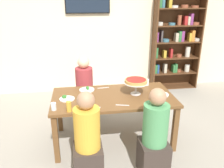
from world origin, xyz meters
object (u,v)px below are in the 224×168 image
(beer_glass_amber_tall, at_px, (69,106))
(cutlery_fork_far, at_px, (103,88))
(diner_far_left, at_px, (85,93))
(cutlery_knife_near, at_px, (154,104))
(salad_plate_spare, at_px, (161,94))
(salad_plate_near_diner, at_px, (87,89))
(water_glass_clear_far, at_px, (54,106))
(cutlery_knife_far, at_px, (94,107))
(cutlery_fork_near, at_px, (122,105))
(bookshelf, at_px, (176,40))
(deep_dish_pizza_stand, at_px, (136,82))
(diner_near_right, at_px, (154,139))
(salad_plate_far_diner, at_px, (66,98))
(water_glass_clear_near, at_px, (147,82))
(dining_table, at_px, (113,101))
(diner_near_left, at_px, (88,144))

(beer_glass_amber_tall, bearing_deg, cutlery_fork_far, 54.74)
(diner_far_left, distance_m, cutlery_knife_near, 1.46)
(salad_plate_spare, distance_m, cutlery_fork_far, 0.90)
(salad_plate_near_diner, height_order, cutlery_fork_far, salad_plate_near_diner)
(beer_glass_amber_tall, distance_m, water_glass_clear_far, 0.21)
(beer_glass_amber_tall, xyz_separation_m, cutlery_knife_far, (0.32, 0.07, -0.07))
(cutlery_fork_near, bearing_deg, bookshelf, 68.03)
(salad_plate_spare, height_order, cutlery_fork_near, salad_plate_spare)
(deep_dish_pizza_stand, xyz_separation_m, salad_plate_spare, (0.35, -0.09, -0.17))
(diner_near_right, distance_m, salad_plate_far_diner, 1.33)
(water_glass_clear_near, xyz_separation_m, water_glass_clear_far, (-1.42, -0.67, -0.00))
(salad_plate_near_diner, bearing_deg, salad_plate_far_diner, -135.92)
(salad_plate_near_diner, distance_m, beer_glass_amber_tall, 0.72)
(cutlery_knife_near, bearing_deg, water_glass_clear_near, 66.84)
(dining_table, relative_size, salad_plate_far_diner, 8.31)
(deep_dish_pizza_stand, xyz_separation_m, cutlery_fork_far, (-0.45, 0.31, -0.19))
(salad_plate_far_diner, bearing_deg, bookshelf, 39.58)
(diner_far_left, bearing_deg, beer_glass_amber_tall, -11.35)
(diner_far_left, bearing_deg, water_glass_clear_far, -21.36)
(water_glass_clear_near, relative_size, cutlery_fork_far, 0.56)
(diner_far_left, height_order, salad_plate_near_diner, diner_far_left)
(dining_table, height_order, diner_near_right, diner_near_right)
(salad_plate_far_diner, distance_m, beer_glass_amber_tall, 0.38)
(diner_far_left, distance_m, salad_plate_far_diner, 0.88)
(dining_table, xyz_separation_m, water_glass_clear_far, (-0.81, -0.32, 0.13))
(diner_near_left, distance_m, cutlery_fork_near, 0.71)
(diner_near_right, bearing_deg, salad_plate_spare, -23.55)
(beer_glass_amber_tall, relative_size, cutlery_knife_near, 0.76)
(cutlery_knife_near, bearing_deg, cutlery_knife_far, 162.19)
(diner_far_left, bearing_deg, cutlery_knife_near, 37.99)
(cutlery_fork_far, bearing_deg, salad_plate_far_diner, 26.36)
(dining_table, relative_size, diner_near_left, 1.53)
(diner_far_left, xyz_separation_m, diner_near_left, (-0.03, -1.54, 0.00))
(deep_dish_pizza_stand, distance_m, water_glass_clear_near, 0.45)
(diner_far_left, height_order, diner_near_left, same)
(cutlery_fork_near, xyz_separation_m, cutlery_knife_far, (-0.38, 0.00, 0.00))
(beer_glass_amber_tall, distance_m, cutlery_knife_far, 0.33)
(water_glass_clear_far, bearing_deg, water_glass_clear_near, 25.19)
(dining_table, bearing_deg, water_glass_clear_far, -158.67)
(salad_plate_far_diner, relative_size, water_glass_clear_near, 2.08)
(water_glass_clear_far, bearing_deg, diner_near_right, -21.56)
(water_glass_clear_near, height_order, water_glass_clear_far, water_glass_clear_near)
(diner_far_left, distance_m, cutlery_fork_near, 1.22)
(cutlery_fork_near, bearing_deg, cutlery_knife_far, -166.33)
(salad_plate_near_diner, distance_m, cutlery_knife_near, 1.08)
(water_glass_clear_far, relative_size, cutlery_fork_far, 0.54)
(diner_far_left, bearing_deg, bookshelf, 119.68)
(salad_plate_spare, relative_size, cutlery_knife_far, 1.29)
(bookshelf, distance_m, salad_plate_spare, 2.37)
(diner_near_left, distance_m, cutlery_knife_far, 0.53)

